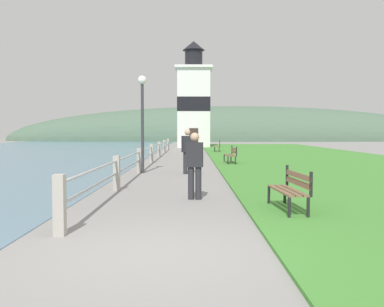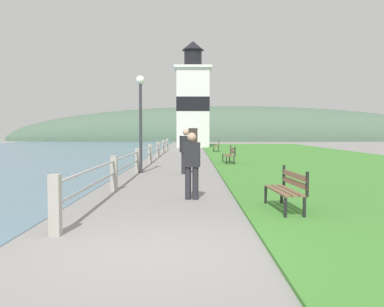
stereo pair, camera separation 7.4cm
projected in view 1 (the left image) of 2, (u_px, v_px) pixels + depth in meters
name	position (u px, v px, depth m)	size (l,w,h in m)	color
ground_plane	(153.00, 253.00, 6.02)	(160.00, 160.00, 0.00)	gray
grass_verge	(313.00, 160.00, 25.24)	(12.00, 57.77, 0.06)	#428433
seawall_railing	(152.00, 152.00, 22.83)	(0.18, 31.92, 1.01)	#A8A399
park_bench_near	(292.00, 187.00, 8.98)	(0.58, 1.67, 0.94)	brown
park_bench_midway	(232.00, 154.00, 22.07)	(0.53, 1.86, 0.94)	brown
park_bench_far	(218.00, 145.00, 34.81)	(0.59, 1.81, 0.94)	brown
lighthouse	(194.00, 102.00, 44.57)	(3.83, 3.83, 11.02)	white
person_strolling	(188.00, 150.00, 17.06)	(0.49, 0.39, 1.79)	#28282D
person_by_railing	(195.00, 163.00, 10.69)	(0.43, 0.26, 1.68)	#28282D
lamp_post	(143.00, 106.00, 17.35)	(0.36, 0.36, 3.96)	#333338
distant_hillside	(235.00, 141.00, 74.43)	(80.00, 16.00, 12.00)	#4C6651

